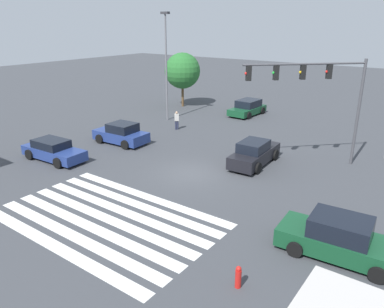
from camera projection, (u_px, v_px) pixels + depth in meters
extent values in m
plane|color=#3D3F44|center=(192.00, 173.00, 22.95)|extent=(132.26, 132.26, 0.00)
cube|color=silver|center=(55.00, 246.00, 15.53)|extent=(10.62, 0.60, 0.01)
cube|color=silver|center=(74.00, 236.00, 16.26)|extent=(10.62, 0.60, 0.01)
cube|color=silver|center=(91.00, 227.00, 16.98)|extent=(10.62, 0.60, 0.01)
cube|color=silver|center=(107.00, 218.00, 17.70)|extent=(10.62, 0.60, 0.01)
cube|color=silver|center=(121.00, 211.00, 18.43)|extent=(10.62, 0.60, 0.01)
cube|color=silver|center=(135.00, 203.00, 19.15)|extent=(10.62, 0.60, 0.01)
cube|color=silver|center=(148.00, 197.00, 19.88)|extent=(10.62, 0.60, 0.01)
cylinder|color=#47474C|center=(358.00, 114.00, 23.38)|extent=(0.18, 0.18, 6.71)
cylinder|color=#47474C|center=(306.00, 64.00, 21.78)|extent=(5.47, 5.47, 0.12)
cube|color=black|center=(329.00, 72.00, 22.16)|extent=(0.40, 0.40, 0.84)
sphere|color=red|center=(327.00, 72.00, 22.14)|extent=(0.16, 0.16, 0.16)
cube|color=black|center=(303.00, 72.00, 21.92)|extent=(0.40, 0.40, 0.84)
sphere|color=gold|center=(300.00, 72.00, 21.89)|extent=(0.16, 0.16, 0.16)
cube|color=black|center=(276.00, 73.00, 21.67)|extent=(0.40, 0.40, 0.84)
sphere|color=green|center=(273.00, 73.00, 21.65)|extent=(0.16, 0.16, 0.16)
cube|color=black|center=(249.00, 73.00, 21.43)|extent=(0.40, 0.40, 0.84)
sphere|color=red|center=(246.00, 73.00, 21.40)|extent=(0.16, 0.16, 0.16)
cube|color=navy|center=(121.00, 136.00, 28.53)|extent=(4.31, 2.11, 0.74)
cube|color=black|center=(122.00, 128.00, 28.19)|extent=(2.03, 1.81, 0.65)
cylinder|color=black|center=(100.00, 139.00, 28.51)|extent=(0.70, 0.25, 0.69)
cylinder|color=black|center=(118.00, 133.00, 30.05)|extent=(0.70, 0.25, 0.69)
cylinder|color=black|center=(125.00, 145.00, 27.15)|extent=(0.70, 0.25, 0.69)
cylinder|color=black|center=(143.00, 138.00, 28.69)|extent=(0.70, 0.25, 0.69)
cube|color=#144728|center=(340.00, 244.00, 14.71)|extent=(4.92, 2.22, 0.74)
cube|color=black|center=(341.00, 227.00, 14.50)|extent=(2.36, 1.86, 0.75)
cylinder|color=black|center=(384.00, 248.00, 14.81)|extent=(0.65, 0.26, 0.64)
cylinder|color=black|center=(377.00, 275.00, 13.26)|extent=(0.65, 0.26, 0.64)
cylinder|color=black|center=(309.00, 228.00, 16.31)|extent=(0.65, 0.26, 0.64)
cylinder|color=black|center=(295.00, 249.00, 14.75)|extent=(0.65, 0.26, 0.64)
cube|color=#144728|center=(247.00, 110.00, 37.10)|extent=(2.14, 4.48, 0.61)
cube|color=black|center=(249.00, 103.00, 37.02)|extent=(1.86, 2.48, 0.71)
cylinder|color=black|center=(249.00, 116.00, 35.56)|extent=(0.25, 0.69, 0.68)
cylinder|color=black|center=(231.00, 113.00, 36.73)|extent=(0.25, 0.69, 0.68)
cylinder|color=black|center=(263.00, 111.00, 37.57)|extent=(0.25, 0.69, 0.68)
cylinder|color=black|center=(245.00, 108.00, 38.74)|extent=(0.25, 0.69, 0.68)
cube|color=black|center=(255.00, 155.00, 24.29)|extent=(1.94, 4.74, 0.78)
cube|color=black|center=(253.00, 146.00, 23.85)|extent=(1.64, 2.14, 0.64)
cylinder|color=black|center=(251.00, 150.00, 25.96)|extent=(0.26, 0.72, 0.71)
cylinder|color=black|center=(275.00, 155.00, 25.06)|extent=(0.26, 0.72, 0.71)
cylinder|color=black|center=(232.00, 163.00, 23.68)|extent=(0.26, 0.72, 0.71)
cylinder|color=black|center=(258.00, 168.00, 22.78)|extent=(0.26, 0.72, 0.71)
cube|color=navy|center=(54.00, 153.00, 25.02)|extent=(4.79, 1.97, 0.66)
cube|color=black|center=(51.00, 144.00, 24.93)|extent=(2.40, 1.67, 0.53)
cylinder|color=black|center=(80.00, 155.00, 25.03)|extent=(0.72, 0.26, 0.71)
cylinder|color=black|center=(58.00, 163.00, 23.63)|extent=(0.72, 0.26, 0.71)
cylinder|color=black|center=(51.00, 148.00, 26.53)|extent=(0.72, 0.26, 0.71)
cylinder|color=black|center=(29.00, 155.00, 25.13)|extent=(0.72, 0.26, 0.71)
cylinder|color=#232842|center=(178.00, 125.00, 32.17)|extent=(0.14, 0.14, 0.77)
cylinder|color=#232842|center=(176.00, 125.00, 32.15)|extent=(0.14, 0.14, 0.77)
cube|color=beige|center=(177.00, 117.00, 31.93)|extent=(0.41, 0.41, 0.61)
sphere|color=tan|center=(177.00, 113.00, 31.79)|extent=(0.21, 0.21, 0.21)
cylinder|color=slate|center=(166.00, 69.00, 33.91)|extent=(0.16, 0.16, 9.40)
cube|color=#333338|center=(165.00, 13.00, 32.30)|extent=(0.80, 0.36, 0.20)
cylinder|color=brown|center=(183.00, 96.00, 40.71)|extent=(0.26, 0.26, 2.24)
sphere|color=#286B2D|center=(182.00, 71.00, 39.79)|extent=(3.78, 3.78, 3.78)
cylinder|color=red|center=(238.00, 279.00, 13.02)|extent=(0.22, 0.22, 0.70)
sphere|color=red|center=(239.00, 269.00, 12.88)|extent=(0.20, 0.20, 0.20)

